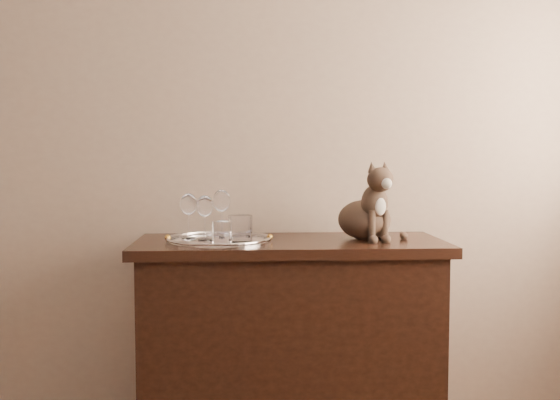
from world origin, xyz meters
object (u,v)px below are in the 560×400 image
Objects in this scene: sideboard at (290,347)px; tumbler_a at (240,229)px; wine_glass_a at (189,216)px; cat at (364,200)px; tray at (219,241)px; wine_glass_b at (222,213)px; wine_glass_d at (205,218)px; tumbler_b at (222,233)px.

tumbler_a reaches higher than sideboard.
cat is (0.69, 0.01, 0.06)m from wine_glass_a.
tumbler_a is at bearing -37.62° from tray.
tray is at bearing -17.28° from wine_glass_a.
cat is at bearing 5.13° from tray.
wine_glass_a is 0.95× the size of wine_glass_b.
wine_glass_b reaches higher than wine_glass_d.
wine_glass_d is 0.15m from tumbler_a.
wine_glass_a reaches higher than tumbler_b.
wine_glass_b is (-0.27, 0.08, 0.53)m from sideboard.
cat is (0.56, 0.16, 0.11)m from tumbler_b.
wine_glass_b reaches higher than tumbler_a.
wine_glass_a is 1.76× the size of tumbler_a.
wine_glass_d is (0.07, -0.05, -0.00)m from wine_glass_a.
wine_glass_a is 0.14m from wine_glass_b.
sideboard is at bearing -1.01° from wine_glass_a.
tray is at bearing -93.25° from wine_glass_b.
sideboard is at bearing -16.59° from wine_glass_b.
cat is (0.63, 0.06, 0.06)m from wine_glass_d.
tumbler_b is at bearing 177.06° from cat.
tumbler_a is at bearing 174.11° from cat.
tumbler_b is at bearing -55.17° from wine_glass_d.
tumbler_b is at bearing -47.62° from wine_glass_a.
wine_glass_a is 0.57× the size of cat.
cat is at bearing 5.76° from wine_glass_d.
sideboard is at bearing 7.24° from wine_glass_d.
wine_glass_a is 0.08m from wine_glass_d.
wine_glass_d is at bearing 166.71° from cat.
wine_glass_b is 1.09× the size of wine_glass_d.
wine_glass_d is at bearing 124.83° from tumbler_b.
tumbler_b is at bearing -151.75° from sideboard.
wine_glass_a reaches higher than sideboard.
wine_glass_b reaches higher than tray.
wine_glass_b is 0.57m from cat.
cat is at bearing 1.20° from wine_glass_a.
wine_glass_b is at bearing 163.41° from sideboard.
tumbler_a is 0.08m from tumbler_b.
tumbler_b is at bearing -87.74° from wine_glass_b.
sideboard is 0.60m from wine_glass_b.
cat reaches higher than wine_glass_b.
wine_glass_d is 0.56× the size of cat.
tumbler_a is (0.14, -0.05, -0.04)m from wine_glass_d.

